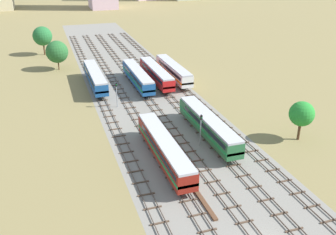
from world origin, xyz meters
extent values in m
plane|color=olive|center=(0.00, 56.00, 0.00)|extent=(480.00, 480.00, 0.00)
cube|color=gray|center=(0.00, 56.00, 0.00)|extent=(23.20, 176.00, 0.01)
cube|color=#47382D|center=(-10.32, 57.00, 0.22)|extent=(0.07, 126.00, 0.15)
cube|color=#47382D|center=(-8.88, 57.00, 0.22)|extent=(0.07, 126.00, 0.15)
cube|color=brown|center=(-9.60, 7.50, 0.07)|extent=(2.40, 0.22, 0.14)
cube|color=brown|center=(-9.60, 10.50, 0.07)|extent=(2.40, 0.22, 0.14)
cube|color=brown|center=(-9.60, 13.50, 0.07)|extent=(2.40, 0.22, 0.14)
cube|color=brown|center=(-9.60, 16.50, 0.07)|extent=(2.40, 0.22, 0.14)
cube|color=brown|center=(-9.60, 19.50, 0.07)|extent=(2.40, 0.22, 0.14)
cube|color=brown|center=(-9.60, 22.50, 0.07)|extent=(2.40, 0.22, 0.14)
cube|color=brown|center=(-9.60, 25.50, 0.07)|extent=(2.40, 0.22, 0.14)
cube|color=brown|center=(-9.60, 28.50, 0.07)|extent=(2.40, 0.22, 0.14)
cube|color=brown|center=(-9.60, 31.50, 0.07)|extent=(2.40, 0.22, 0.14)
cube|color=brown|center=(-9.60, 34.50, 0.07)|extent=(2.40, 0.22, 0.14)
cube|color=brown|center=(-9.60, 37.50, 0.07)|extent=(2.40, 0.22, 0.14)
cube|color=brown|center=(-9.60, 40.50, 0.07)|extent=(2.40, 0.22, 0.14)
cube|color=brown|center=(-9.60, 43.50, 0.07)|extent=(2.40, 0.22, 0.14)
cube|color=brown|center=(-9.60, 46.50, 0.07)|extent=(2.40, 0.22, 0.14)
cube|color=brown|center=(-9.60, 49.50, 0.07)|extent=(2.40, 0.22, 0.14)
cube|color=brown|center=(-9.60, 52.50, 0.07)|extent=(2.40, 0.22, 0.14)
cube|color=brown|center=(-9.60, 55.50, 0.07)|extent=(2.40, 0.22, 0.14)
cube|color=brown|center=(-9.60, 58.50, 0.07)|extent=(2.40, 0.22, 0.14)
cube|color=brown|center=(-9.60, 61.50, 0.07)|extent=(2.40, 0.22, 0.14)
cube|color=brown|center=(-9.60, 64.50, 0.07)|extent=(2.40, 0.22, 0.14)
cube|color=brown|center=(-9.60, 67.50, 0.07)|extent=(2.40, 0.22, 0.14)
cube|color=brown|center=(-9.60, 70.50, 0.07)|extent=(2.40, 0.22, 0.14)
cube|color=brown|center=(-9.60, 73.50, 0.07)|extent=(2.40, 0.22, 0.14)
cube|color=brown|center=(-9.60, 76.50, 0.07)|extent=(2.40, 0.22, 0.14)
cube|color=brown|center=(-9.60, 79.50, 0.07)|extent=(2.40, 0.22, 0.14)
cube|color=brown|center=(-9.60, 82.50, 0.07)|extent=(2.40, 0.22, 0.14)
cube|color=brown|center=(-9.60, 85.50, 0.07)|extent=(2.40, 0.22, 0.14)
cube|color=brown|center=(-9.60, 88.50, 0.07)|extent=(2.40, 0.22, 0.14)
cube|color=brown|center=(-9.60, 91.50, 0.07)|extent=(2.40, 0.22, 0.14)
cube|color=brown|center=(-9.60, 94.50, 0.07)|extent=(2.40, 0.22, 0.14)
cube|color=brown|center=(-9.60, 97.50, 0.07)|extent=(2.40, 0.22, 0.14)
cube|color=brown|center=(-9.60, 100.50, 0.07)|extent=(2.40, 0.22, 0.14)
cube|color=brown|center=(-9.60, 103.50, 0.07)|extent=(2.40, 0.22, 0.14)
cube|color=brown|center=(-9.60, 106.50, 0.07)|extent=(2.40, 0.22, 0.14)
cube|color=brown|center=(-9.60, 109.50, 0.07)|extent=(2.40, 0.22, 0.14)
cube|color=brown|center=(-9.60, 112.50, 0.07)|extent=(2.40, 0.22, 0.14)
cube|color=brown|center=(-9.60, 115.50, 0.07)|extent=(2.40, 0.22, 0.14)
cube|color=brown|center=(-9.60, 118.50, 0.07)|extent=(2.40, 0.22, 0.14)
cube|color=#47382D|center=(-5.52, 57.00, 0.22)|extent=(0.07, 126.00, 0.15)
cube|color=#47382D|center=(-4.08, 57.00, 0.22)|extent=(0.07, 126.00, 0.15)
cube|color=brown|center=(-4.80, 4.50, 0.07)|extent=(2.40, 0.22, 0.14)
cube|color=brown|center=(-4.80, 7.50, 0.07)|extent=(2.40, 0.22, 0.14)
cube|color=brown|center=(-4.80, 10.50, 0.07)|extent=(2.40, 0.22, 0.14)
cube|color=brown|center=(-4.80, 13.50, 0.07)|extent=(2.40, 0.22, 0.14)
cube|color=brown|center=(-4.80, 16.50, 0.07)|extent=(2.40, 0.22, 0.14)
cube|color=brown|center=(-4.80, 19.50, 0.07)|extent=(2.40, 0.22, 0.14)
cube|color=brown|center=(-4.80, 22.50, 0.07)|extent=(2.40, 0.22, 0.14)
cube|color=brown|center=(-4.80, 25.50, 0.07)|extent=(2.40, 0.22, 0.14)
cube|color=brown|center=(-4.80, 28.50, 0.07)|extent=(2.40, 0.22, 0.14)
cube|color=brown|center=(-4.80, 31.50, 0.07)|extent=(2.40, 0.22, 0.14)
cube|color=brown|center=(-4.80, 34.50, 0.07)|extent=(2.40, 0.22, 0.14)
cube|color=brown|center=(-4.80, 37.50, 0.07)|extent=(2.40, 0.22, 0.14)
cube|color=brown|center=(-4.80, 40.50, 0.07)|extent=(2.40, 0.22, 0.14)
cube|color=brown|center=(-4.80, 43.50, 0.07)|extent=(2.40, 0.22, 0.14)
cube|color=brown|center=(-4.80, 46.50, 0.07)|extent=(2.40, 0.22, 0.14)
cube|color=brown|center=(-4.80, 49.50, 0.07)|extent=(2.40, 0.22, 0.14)
cube|color=brown|center=(-4.80, 52.50, 0.07)|extent=(2.40, 0.22, 0.14)
cube|color=brown|center=(-4.80, 55.50, 0.07)|extent=(2.40, 0.22, 0.14)
cube|color=brown|center=(-4.80, 58.50, 0.07)|extent=(2.40, 0.22, 0.14)
cube|color=brown|center=(-4.80, 61.50, 0.07)|extent=(2.40, 0.22, 0.14)
cube|color=brown|center=(-4.80, 64.50, 0.07)|extent=(2.40, 0.22, 0.14)
cube|color=brown|center=(-4.80, 67.50, 0.07)|extent=(2.40, 0.22, 0.14)
cube|color=brown|center=(-4.80, 70.50, 0.07)|extent=(2.40, 0.22, 0.14)
cube|color=brown|center=(-4.80, 73.50, 0.07)|extent=(2.40, 0.22, 0.14)
cube|color=brown|center=(-4.80, 76.50, 0.07)|extent=(2.40, 0.22, 0.14)
cube|color=brown|center=(-4.80, 79.50, 0.07)|extent=(2.40, 0.22, 0.14)
cube|color=brown|center=(-4.80, 82.50, 0.07)|extent=(2.40, 0.22, 0.14)
cube|color=brown|center=(-4.80, 85.50, 0.07)|extent=(2.40, 0.22, 0.14)
cube|color=brown|center=(-4.80, 88.50, 0.07)|extent=(2.40, 0.22, 0.14)
cube|color=brown|center=(-4.80, 91.50, 0.07)|extent=(2.40, 0.22, 0.14)
cube|color=brown|center=(-4.80, 94.50, 0.07)|extent=(2.40, 0.22, 0.14)
cube|color=brown|center=(-4.80, 97.50, 0.07)|extent=(2.40, 0.22, 0.14)
cube|color=brown|center=(-4.80, 100.50, 0.07)|extent=(2.40, 0.22, 0.14)
cube|color=brown|center=(-4.80, 103.50, 0.07)|extent=(2.40, 0.22, 0.14)
cube|color=brown|center=(-4.80, 106.50, 0.07)|extent=(2.40, 0.22, 0.14)
cube|color=brown|center=(-4.80, 109.50, 0.07)|extent=(2.40, 0.22, 0.14)
cube|color=brown|center=(-4.80, 112.50, 0.07)|extent=(2.40, 0.22, 0.14)
cube|color=brown|center=(-4.80, 115.50, 0.07)|extent=(2.40, 0.22, 0.14)
cube|color=brown|center=(-4.80, 118.50, 0.07)|extent=(2.40, 0.22, 0.14)
cube|color=#47382D|center=(-0.72, 57.00, 0.22)|extent=(0.07, 126.00, 0.15)
cube|color=#47382D|center=(0.72, 57.00, 0.22)|extent=(0.07, 126.00, 0.15)
cube|color=brown|center=(0.00, 4.50, 0.07)|extent=(2.40, 0.22, 0.14)
cube|color=brown|center=(0.00, 7.50, 0.07)|extent=(2.40, 0.22, 0.14)
cube|color=brown|center=(0.00, 10.50, 0.07)|extent=(2.40, 0.22, 0.14)
cube|color=brown|center=(0.00, 13.50, 0.07)|extent=(2.40, 0.22, 0.14)
cube|color=brown|center=(0.00, 16.50, 0.07)|extent=(2.40, 0.22, 0.14)
cube|color=brown|center=(0.00, 19.50, 0.07)|extent=(2.40, 0.22, 0.14)
cube|color=brown|center=(0.00, 22.50, 0.07)|extent=(2.40, 0.22, 0.14)
cube|color=brown|center=(0.00, 25.50, 0.07)|extent=(2.40, 0.22, 0.14)
cube|color=brown|center=(0.00, 28.50, 0.07)|extent=(2.40, 0.22, 0.14)
cube|color=brown|center=(0.00, 31.50, 0.07)|extent=(2.40, 0.22, 0.14)
cube|color=brown|center=(0.00, 34.50, 0.07)|extent=(2.40, 0.22, 0.14)
cube|color=brown|center=(0.00, 37.50, 0.07)|extent=(2.40, 0.22, 0.14)
cube|color=brown|center=(0.00, 40.50, 0.07)|extent=(2.40, 0.22, 0.14)
cube|color=brown|center=(0.00, 43.50, 0.07)|extent=(2.40, 0.22, 0.14)
cube|color=brown|center=(0.00, 46.50, 0.07)|extent=(2.40, 0.22, 0.14)
cube|color=brown|center=(0.00, 49.50, 0.07)|extent=(2.40, 0.22, 0.14)
cube|color=brown|center=(0.00, 52.50, 0.07)|extent=(2.40, 0.22, 0.14)
cube|color=brown|center=(0.00, 55.50, 0.07)|extent=(2.40, 0.22, 0.14)
cube|color=brown|center=(0.00, 58.50, 0.07)|extent=(2.40, 0.22, 0.14)
cube|color=brown|center=(0.00, 61.50, 0.07)|extent=(2.40, 0.22, 0.14)
cube|color=brown|center=(0.00, 64.50, 0.07)|extent=(2.40, 0.22, 0.14)
cube|color=brown|center=(0.00, 67.50, 0.07)|extent=(2.40, 0.22, 0.14)
cube|color=brown|center=(0.00, 70.50, 0.07)|extent=(2.40, 0.22, 0.14)
cube|color=brown|center=(0.00, 73.50, 0.07)|extent=(2.40, 0.22, 0.14)
cube|color=brown|center=(0.00, 76.50, 0.07)|extent=(2.40, 0.22, 0.14)
cube|color=brown|center=(0.00, 79.50, 0.07)|extent=(2.40, 0.22, 0.14)
cube|color=brown|center=(0.00, 82.50, 0.07)|extent=(2.40, 0.22, 0.14)
cube|color=brown|center=(0.00, 85.50, 0.07)|extent=(2.40, 0.22, 0.14)
cube|color=brown|center=(0.00, 88.50, 0.07)|extent=(2.40, 0.22, 0.14)
cube|color=brown|center=(0.00, 91.50, 0.07)|extent=(2.40, 0.22, 0.14)
cube|color=brown|center=(0.00, 94.50, 0.07)|extent=(2.40, 0.22, 0.14)
cube|color=brown|center=(0.00, 97.50, 0.07)|extent=(2.40, 0.22, 0.14)
cube|color=brown|center=(0.00, 100.50, 0.07)|extent=(2.40, 0.22, 0.14)
cube|color=brown|center=(0.00, 103.50, 0.07)|extent=(2.40, 0.22, 0.14)
cube|color=brown|center=(0.00, 106.50, 0.07)|extent=(2.40, 0.22, 0.14)
cube|color=brown|center=(0.00, 109.50, 0.07)|extent=(2.40, 0.22, 0.14)
cube|color=brown|center=(0.00, 112.50, 0.07)|extent=(2.40, 0.22, 0.14)
cube|color=brown|center=(0.00, 115.50, 0.07)|extent=(2.40, 0.22, 0.14)
cube|color=brown|center=(0.00, 118.50, 0.07)|extent=(2.40, 0.22, 0.14)
cube|color=#47382D|center=(4.08, 57.00, 0.22)|extent=(0.07, 126.00, 0.15)
cube|color=#47382D|center=(5.52, 57.00, 0.22)|extent=(0.07, 126.00, 0.15)
cube|color=brown|center=(4.80, 1.50, 0.07)|extent=(2.40, 0.22, 0.14)
cube|color=brown|center=(4.80, 4.50, 0.07)|extent=(2.40, 0.22, 0.14)
cube|color=brown|center=(4.80, 7.50, 0.07)|extent=(2.40, 0.22, 0.14)
cube|color=brown|center=(4.80, 10.50, 0.07)|extent=(2.40, 0.22, 0.14)
cube|color=brown|center=(4.80, 13.50, 0.07)|extent=(2.40, 0.22, 0.14)
cube|color=brown|center=(4.80, 16.50, 0.07)|extent=(2.40, 0.22, 0.14)
cube|color=brown|center=(4.80, 19.50, 0.07)|extent=(2.40, 0.22, 0.14)
cube|color=brown|center=(4.80, 22.50, 0.07)|extent=(2.40, 0.22, 0.14)
cube|color=brown|center=(4.80, 25.50, 0.07)|extent=(2.40, 0.22, 0.14)
cube|color=brown|center=(4.80, 28.50, 0.07)|extent=(2.40, 0.22, 0.14)
cube|color=brown|center=(4.80, 31.50, 0.07)|extent=(2.40, 0.22, 0.14)
cube|color=brown|center=(4.80, 34.50, 0.07)|extent=(2.40, 0.22, 0.14)
cube|color=brown|center=(4.80, 37.50, 0.07)|extent=(2.40, 0.22, 0.14)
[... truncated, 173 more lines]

